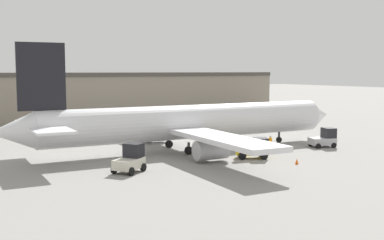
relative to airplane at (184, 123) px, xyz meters
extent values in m
plane|color=gray|center=(1.02, -0.08, -3.26)|extent=(400.00, 400.00, 0.00)
cube|color=gray|center=(5.41, 38.35, 0.83)|extent=(67.61, 16.97, 8.18)
cube|color=#47423D|center=(5.41, 38.35, 5.27)|extent=(67.61, 17.31, 0.70)
cylinder|color=white|center=(1.02, -0.08, 0.05)|extent=(35.49, 6.64, 3.93)
cone|color=white|center=(20.18, -1.56, 0.05)|extent=(3.43, 4.08, 3.85)
cone|color=white|center=(-18.73, 1.45, 0.05)|extent=(4.60, 4.06, 3.74)
cube|color=white|center=(0.02, 9.88, -0.64)|extent=(5.30, 16.04, 0.50)
cube|color=white|center=(-1.50, -9.77, -0.64)|extent=(5.30, 16.04, 0.50)
cylinder|color=#ADADB2|center=(-0.16, 7.52, -2.03)|extent=(3.59, 2.24, 1.98)
cylinder|color=#ADADB2|center=(-1.31, -7.41, -2.03)|extent=(3.59, 2.24, 1.98)
cube|color=black|center=(-15.79, 1.22, 5.38)|extent=(4.72, 0.72, 6.72)
cube|color=white|center=(-15.45, 5.53, 0.45)|extent=(3.89, 4.98, 0.24)
cube|color=white|center=(-16.12, -3.09, 0.45)|extent=(3.89, 4.98, 0.24)
cylinder|color=#38383D|center=(13.69, -1.06, -2.59)|extent=(0.28, 0.28, 1.35)
cylinder|color=black|center=(13.69, -1.06, -2.91)|extent=(0.72, 0.40, 0.70)
cylinder|color=#38383D|center=(-0.93, -2.49, -2.59)|extent=(0.28, 0.28, 1.35)
cylinder|color=black|center=(-0.93, -2.49, -2.81)|extent=(0.92, 0.42, 0.90)
cylinder|color=#38383D|center=(-0.54, 2.61, -2.59)|extent=(0.28, 0.28, 1.35)
cylinder|color=black|center=(-0.54, 2.61, -2.81)|extent=(0.92, 0.42, 0.90)
cylinder|color=#1E2338|center=(8.24, -5.55, -2.84)|extent=(0.28, 0.28, 0.85)
cylinder|color=orange|center=(8.24, -5.55, -2.08)|extent=(0.39, 0.39, 0.67)
sphere|color=tan|center=(8.24, -5.55, -1.62)|extent=(0.25, 0.25, 0.25)
cube|color=#B2B2B7|center=(15.46, -6.75, -2.54)|extent=(3.39, 2.69, 0.83)
cube|color=black|center=(16.25, -7.02, -1.53)|extent=(1.76, 1.99, 1.19)
cylinder|color=black|center=(16.15, -7.96, -2.95)|extent=(0.67, 0.46, 0.61)
cylinder|color=black|center=(16.74, -6.21, -2.95)|extent=(0.67, 0.46, 0.61)
cylinder|color=black|center=(14.19, -7.30, -2.95)|extent=(0.67, 0.46, 0.61)
cylinder|color=black|center=(14.78, -5.55, -2.95)|extent=(0.67, 0.46, 0.61)
cube|color=yellow|center=(3.47, -8.06, -2.49)|extent=(3.60, 2.96, 0.73)
cube|color=black|center=(4.26, -8.50, -1.61)|extent=(1.94, 1.93, 1.04)
cube|color=#333333|center=(2.96, -7.77, -1.53)|extent=(2.30, 1.95, 0.78)
cylinder|color=black|center=(4.08, -9.30, -2.86)|extent=(0.84, 0.64, 0.80)
cylinder|color=black|center=(4.85, -7.93, -2.86)|extent=(0.84, 0.64, 0.80)
cylinder|color=black|center=(2.09, -8.18, -2.86)|extent=(0.84, 0.64, 0.80)
cylinder|color=black|center=(2.86, -6.82, -2.86)|extent=(0.84, 0.64, 0.80)
cube|color=beige|center=(-10.51, -7.59, -2.44)|extent=(3.46, 3.10, 0.90)
cube|color=black|center=(-9.81, -7.15, -1.34)|extent=(1.96, 2.06, 1.29)
cylinder|color=black|center=(-9.15, -7.79, -2.89)|extent=(0.77, 0.63, 0.74)
cylinder|color=black|center=(-10.11, -6.28, -2.89)|extent=(0.77, 0.63, 0.74)
cylinder|color=black|center=(-10.90, -8.90, -2.89)|extent=(0.77, 0.63, 0.74)
cylinder|color=black|center=(-11.86, -7.39, -2.89)|extent=(0.77, 0.63, 0.74)
cone|color=#EF590F|center=(5.21, -12.92, -2.99)|extent=(0.36, 0.36, 0.55)
camera|label=1|loc=(-28.61, -47.04, 5.98)|focal=45.00mm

